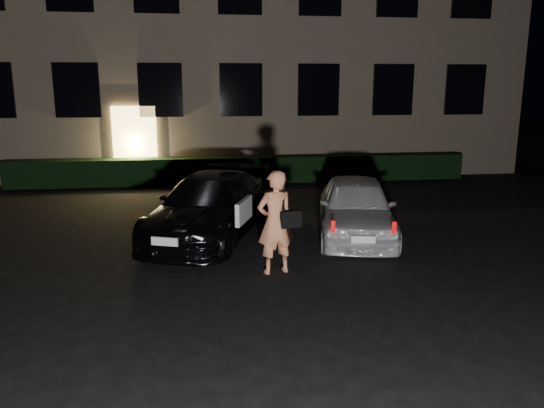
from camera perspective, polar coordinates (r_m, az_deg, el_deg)
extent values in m
plane|color=black|center=(7.67, 3.18, -11.90)|extent=(80.00, 80.00, 0.00)
cube|color=#706250|center=(22.06, -4.29, 20.06)|extent=(20.00, 8.00, 12.00)
cube|color=#FFD16E|center=(18.02, -14.51, 6.18)|extent=(1.40, 0.10, 2.50)
cube|color=black|center=(18.20, -20.25, 11.40)|extent=(1.40, 0.10, 1.70)
cube|color=black|center=(17.83, -11.90, 11.89)|extent=(1.40, 0.10, 1.70)
cube|color=black|center=(17.83, -3.35, 12.13)|extent=(1.40, 0.10, 1.70)
cube|color=black|center=(18.21, 5.02, 12.12)|extent=(1.40, 0.10, 1.70)
cube|color=black|center=(18.94, 12.89, 11.88)|extent=(1.40, 0.10, 1.70)
cube|color=black|center=(19.99, 20.04, 11.47)|extent=(1.40, 0.10, 1.70)
cube|color=black|center=(17.61, -3.14, 3.71)|extent=(15.00, 0.70, 0.85)
imported|color=black|center=(11.34, -6.74, -0.27)|extent=(3.28, 4.88, 1.31)
cube|color=white|center=(10.24, -3.04, -0.72)|extent=(0.40, 0.91, 0.44)
cube|color=silver|center=(9.25, -11.47, -3.97)|extent=(0.46, 0.20, 0.15)
imported|color=silver|center=(11.37, 9.03, -0.35)|extent=(2.30, 4.04, 1.30)
cube|color=red|center=(9.56, 6.58, -2.41)|extent=(0.09, 0.07, 0.22)
cube|color=red|center=(9.66, 13.00, -2.50)|extent=(0.09, 0.07, 0.22)
cube|color=silver|center=(9.61, 9.78, -3.78)|extent=(0.43, 0.13, 0.13)
imported|color=#E98C61|center=(9.03, 0.35, -1.98)|extent=(0.75, 0.60, 1.80)
cube|color=black|center=(9.00, 1.97, -1.61)|extent=(0.40, 0.26, 0.29)
cube|color=black|center=(8.89, 1.17, 0.91)|extent=(0.06, 0.07, 0.56)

